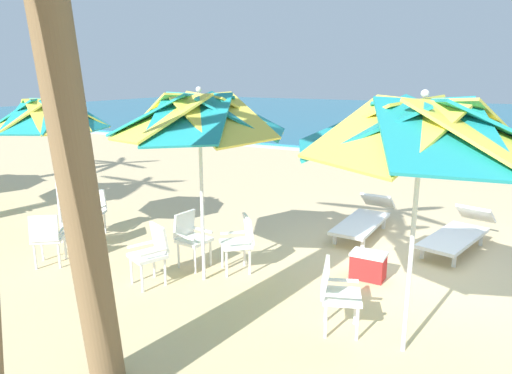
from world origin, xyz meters
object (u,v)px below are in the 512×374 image
sun_lounger_1 (458,233)px  plastic_chair_3 (191,236)px  beach_umbrella_0 (422,129)px  plastic_chair_1 (152,251)px  palm_tree_3 (56,32)px  beach_umbrella_1 (200,117)px  sun_lounger_2 (364,219)px  beach_umbrella_2 (50,116)px  plastic_chair_0 (336,291)px  plastic_chair_6 (92,209)px  plastic_chair_4 (80,222)px  cooler_box (368,265)px  plastic_chair_5 (47,236)px  plastic_chair_2 (240,240)px

sun_lounger_1 → plastic_chair_3: bearing=-142.0°
beach_umbrella_0 → plastic_chair_1: bearing=-179.6°
plastic_chair_1 → sun_lounger_1: bearing=44.1°
plastic_chair_1 → palm_tree_3: 3.60m
beach_umbrella_1 → sun_lounger_2: size_ratio=1.28×
beach_umbrella_0 → beach_umbrella_2: size_ratio=1.05×
sun_lounger_1 → plastic_chair_0: bearing=-105.6°
plastic_chair_6 → plastic_chair_4: bearing=-57.5°
beach_umbrella_2 → cooler_box: (5.22, 1.15, -2.05)m
beach_umbrella_2 → plastic_chair_4: (0.58, -0.08, -1.76)m
plastic_chair_0 → plastic_chair_4: bearing=175.5°
beach_umbrella_2 → plastic_chair_4: size_ratio=3.07×
beach_umbrella_2 → cooler_box: beach_umbrella_2 is taller
plastic_chair_5 → plastic_chair_3: bearing=28.9°
plastic_chair_3 → plastic_chair_4: bearing=-170.3°
plastic_chair_1 → plastic_chair_5: 1.86m
cooler_box → plastic_chair_1: bearing=-148.3°
plastic_chair_4 → sun_lounger_1: plastic_chair_4 is taller
plastic_chair_0 → sun_lounger_2: bearing=100.5°
plastic_chair_3 → beach_umbrella_2: beach_umbrella_2 is taller
plastic_chair_3 → palm_tree_3: 4.07m
beach_umbrella_0 → plastic_chair_4: (-5.48, 0.40, -1.92)m
plastic_chair_2 → plastic_chair_4: (-2.84, -0.57, 0.00)m
beach_umbrella_0 → plastic_chair_1: 4.00m
plastic_chair_6 → sun_lounger_1: size_ratio=0.39×
beach_umbrella_0 → plastic_chair_5: 5.70m
beach_umbrella_1 → beach_umbrella_2: bearing=179.2°
plastic_chair_0 → beach_umbrella_0: bearing=-2.1°
palm_tree_3 → plastic_chair_4: bearing=140.2°
beach_umbrella_1 → plastic_chair_5: bearing=-162.6°
plastic_chair_4 → palm_tree_3: palm_tree_3 is taller
plastic_chair_3 → plastic_chair_4: 2.10m
plastic_chair_5 → beach_umbrella_0: bearing=3.5°
plastic_chair_3 → cooler_box: 2.72m
beach_umbrella_2 → plastic_chair_5: 2.06m
plastic_chair_1 → plastic_chair_4: bearing=167.9°
plastic_chair_6 → palm_tree_3: size_ratio=0.16×
plastic_chair_3 → plastic_chair_5: same height
sun_lounger_1 → palm_tree_3: bearing=-115.2°
beach_umbrella_2 → plastic_chair_6: (0.18, 0.56, -1.76)m
plastic_chair_1 → plastic_chair_6: same height
plastic_chair_4 → plastic_chair_6: 0.76m
beach_umbrella_1 → plastic_chair_2: 1.98m
plastic_chair_0 → plastic_chair_2: same height
plastic_chair_5 → cooler_box: size_ratio=1.73×
plastic_chair_0 → cooler_box: 1.63m
plastic_chair_1 → plastic_chair_6: size_ratio=1.00×
plastic_chair_1 → palm_tree_3: size_ratio=0.16×
plastic_chair_0 → sun_lounger_2: (-0.66, 3.55, -0.22)m
plastic_chair_4 → plastic_chair_5: same height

